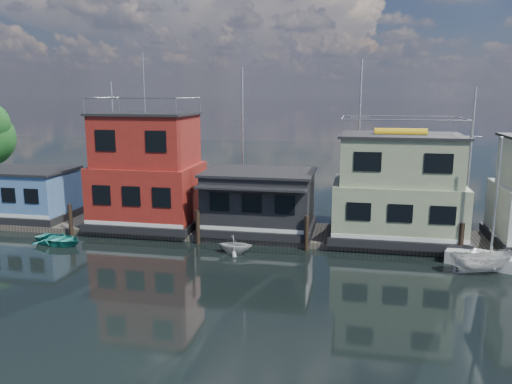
% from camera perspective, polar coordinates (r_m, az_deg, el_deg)
% --- Properties ---
extents(ground, '(160.00, 160.00, 0.00)m').
position_cam_1_polar(ground, '(23.31, -4.10, -13.06)').
color(ground, black).
rests_on(ground, ground).
extents(dock, '(48.00, 5.00, 0.40)m').
position_cam_1_polar(dock, '(34.27, 1.20, -4.64)').
color(dock, '#595147').
rests_on(dock, ground).
extents(houseboat_blue, '(6.40, 4.90, 3.66)m').
position_cam_1_polar(houseboat_blue, '(40.88, -24.48, -0.17)').
color(houseboat_blue, black).
rests_on(houseboat_blue, dock).
extents(houseboat_red, '(7.40, 5.90, 11.86)m').
position_cam_1_polar(houseboat_red, '(35.86, -12.28, 2.20)').
color(houseboat_red, black).
rests_on(houseboat_red, dock).
extents(houseboat_dark, '(7.40, 6.10, 4.06)m').
position_cam_1_polar(houseboat_dark, '(33.80, 0.38, -0.99)').
color(houseboat_dark, black).
rests_on(houseboat_dark, dock).
extents(houseboat_green, '(8.40, 5.90, 7.03)m').
position_cam_1_polar(houseboat_green, '(33.13, 15.86, 0.32)').
color(houseboat_green, black).
rests_on(houseboat_green, dock).
extents(pilings, '(42.28, 0.28, 2.20)m').
position_cam_1_polar(pilings, '(31.44, -0.29, -4.40)').
color(pilings, '#2D2116').
rests_on(pilings, ground).
extents(background_masts, '(36.40, 0.16, 12.00)m').
position_cam_1_polar(background_masts, '(38.68, 9.79, 5.10)').
color(background_masts, silver).
rests_on(background_masts, ground).
extents(dinghy_teal, '(3.86, 3.15, 0.70)m').
position_cam_1_polar(dinghy_teal, '(34.60, -21.60, -5.04)').
color(dinghy_teal, teal).
rests_on(dinghy_teal, ground).
extents(dinghy_white, '(2.21, 1.94, 1.12)m').
position_cam_1_polar(dinghy_white, '(30.44, -2.43, -6.00)').
color(dinghy_white, silver).
rests_on(dinghy_white, ground).
extents(motorboat, '(3.55, 1.82, 1.31)m').
position_cam_1_polar(motorboat, '(29.64, 24.31, -7.32)').
color(motorboat, silver).
rests_on(motorboat, ground).
extents(day_sailer, '(4.87, 3.09, 7.29)m').
position_cam_1_polar(day_sailer, '(31.09, 25.20, -6.99)').
color(day_sailer, silver).
rests_on(day_sailer, ground).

